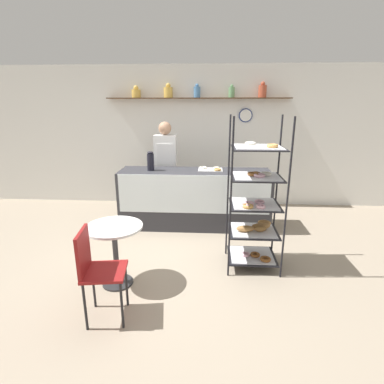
{
  "coord_description": "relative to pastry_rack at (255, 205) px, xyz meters",
  "views": [
    {
      "loc": [
        0.24,
        -3.57,
        1.97
      ],
      "look_at": [
        0.0,
        0.4,
        0.81
      ],
      "focal_mm": 28.0,
      "sensor_mm": 36.0,
      "label": 1
    }
  ],
  "objects": [
    {
      "name": "back_wall",
      "position": [
        -0.8,
        2.52,
        0.56
      ],
      "size": [
        10.0,
        0.3,
        2.7
      ],
      "color": "white",
      "rests_on": "ground_plane"
    },
    {
      "name": "person_worker",
      "position": [
        -1.34,
        1.75,
        0.14
      ],
      "size": [
        0.38,
        0.23,
        1.69
      ],
      "color": "#282833",
      "rests_on": "ground_plane"
    },
    {
      "name": "coffee_carafe",
      "position": [
        -1.51,
        1.23,
        0.3
      ],
      "size": [
        0.11,
        0.11,
        0.31
      ],
      "color": "black",
      "rests_on": "display_counter"
    },
    {
      "name": "cafe_chair",
      "position": [
        -1.59,
        -1.08,
        -0.24
      ],
      "size": [
        0.43,
        0.43,
        0.9
      ],
      "rotation": [
        0.0,
        0.0,
        8.0
      ],
      "color": "black",
      "rests_on": "ground_plane"
    },
    {
      "name": "cafe_table",
      "position": [
        -1.59,
        -0.51,
        -0.27
      ],
      "size": [
        0.63,
        0.63,
        0.71
      ],
      "color": "#262628",
      "rests_on": "ground_plane"
    },
    {
      "name": "display_counter",
      "position": [
        -0.8,
        1.25,
        -0.33
      ],
      "size": [
        2.44,
        0.65,
        0.95
      ],
      "color": "#333338",
      "rests_on": "ground_plane"
    },
    {
      "name": "donut_tray_counter",
      "position": [
        -0.53,
        1.32,
        0.16
      ],
      "size": [
        0.39,
        0.29,
        0.04
      ],
      "color": "white",
      "rests_on": "display_counter"
    },
    {
      "name": "pastry_rack",
      "position": [
        0.0,
        0.0,
        0.0
      ],
      "size": [
        0.64,
        0.57,
        1.86
      ],
      "color": "black",
      "rests_on": "ground_plane"
    },
    {
      "name": "ground_plane",
      "position": [
        -0.8,
        0.12,
        -0.8
      ],
      "size": [
        14.0,
        14.0,
        0.0
      ],
      "primitive_type": "plane",
      "color": "gray"
    }
  ]
}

